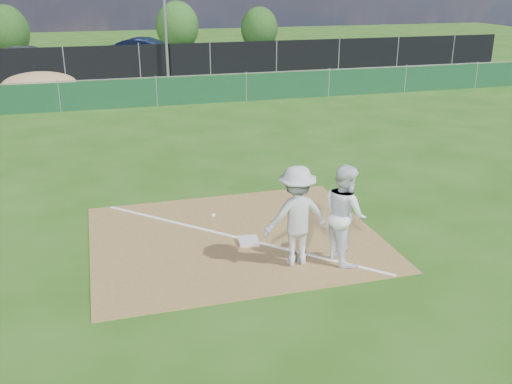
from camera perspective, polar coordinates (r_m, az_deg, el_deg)
The scene contains 17 objects.
ground at distance 20.58m, azimuth -8.18°, elevation 5.73°, with size 90.00×90.00×0.00m, color #214C10.
infield_dirt at distance 12.21m, azimuth -2.11°, elevation -4.57°, with size 6.00×5.00×0.02m, color olive.
foul_line at distance 12.21m, azimuth -2.11°, elevation -4.50°, with size 0.08×7.00×0.01m, color white.
green_fence at distance 25.31m, azimuth -9.90°, elevation 9.79°, with size 44.00×0.05×1.20m, color #0F381D.
dirt_mound at distance 28.72m, azimuth -20.82°, elevation 10.00°, with size 3.38×2.60×1.17m, color #A07B4D.
black_fence at distance 33.13m, azimuth -11.57°, elevation 12.70°, with size 46.00×0.04×1.80m, color black.
parking_lot at distance 38.19m, azimuth -12.14°, elevation 12.29°, with size 46.00×9.00×0.01m, color black.
light_pole at distance 32.73m, azimuth -9.17°, elevation 18.21°, with size 0.16×0.16×8.00m, color slate.
first_base at distance 11.93m, azimuth -0.77°, elevation -4.91°, with size 0.41×0.41×0.09m, color silver.
play_at_first at distance 10.75m, azimuth 4.08°, elevation -2.42°, with size 2.26×0.78×1.97m.
runner at distance 11.01m, azimuth 8.84°, elevation -2.16°, with size 0.96×0.74×1.97m, color white.
car_left at distance 37.59m, azimuth -21.77°, elevation 12.41°, with size 1.85×4.61×1.57m, color #999CA0.
car_mid at distance 38.12m, azimuth -10.77°, elevation 13.64°, with size 1.76×5.05×1.66m, color black.
car_right at distance 38.01m, azimuth -4.74°, elevation 13.56°, with size 1.71×4.20×1.22m, color black.
tree_left at distance 42.80m, azimuth -23.75°, elevation 14.44°, with size 3.07×3.07×3.64m.
tree_mid at distance 44.10m, azimuth -7.87°, elevation 16.10°, with size 3.14×3.14×3.72m.
tree_right at distance 44.54m, azimuth 0.33°, elevation 16.02°, with size 2.76×2.76×3.28m.
Camera 1 is at (-2.60, -9.75, 5.19)m, focal length 40.00 mm.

